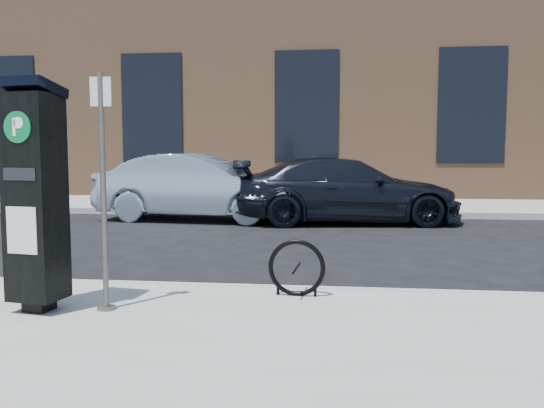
# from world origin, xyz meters

# --- Properties ---
(ground) EXTENTS (120.00, 120.00, 0.00)m
(ground) POSITION_xyz_m (0.00, 0.00, 0.00)
(ground) COLOR black
(ground) RESTS_ON ground
(sidewalk_far) EXTENTS (60.00, 12.00, 0.15)m
(sidewalk_far) POSITION_xyz_m (0.00, 14.00, 0.07)
(sidewalk_far) COLOR gray
(sidewalk_far) RESTS_ON ground
(curb_near) EXTENTS (60.00, 0.12, 0.16)m
(curb_near) POSITION_xyz_m (0.00, -0.02, 0.07)
(curb_near) COLOR #9E9B93
(curb_near) RESTS_ON ground
(curb_far) EXTENTS (60.00, 0.12, 0.16)m
(curb_far) POSITION_xyz_m (0.00, 8.02, 0.07)
(curb_far) COLOR #9E9B93
(curb_far) RESTS_ON ground
(building) EXTENTS (28.00, 10.05, 8.25)m
(building) POSITION_xyz_m (-0.00, 17.00, 4.15)
(building) COLOR brown
(building) RESTS_ON ground
(parking_kiosk) EXTENTS (0.56, 0.51, 2.15)m
(parking_kiosk) POSITION_xyz_m (-1.71, -1.23, 1.25)
(parking_kiosk) COLOR black
(parking_kiosk) RESTS_ON sidewalk_near
(sign_pole) EXTENTS (0.20, 0.18, 2.21)m
(sign_pole) POSITION_xyz_m (-1.10, -1.12, 1.25)
(sign_pole) COLOR #5C5751
(sign_pole) RESTS_ON sidewalk_near
(bike_rack) EXTENTS (0.60, 0.08, 0.59)m
(bike_rack) POSITION_xyz_m (0.65, -0.40, 0.44)
(bike_rack) COLOR black
(bike_rack) RESTS_ON sidewalk_near
(car_silver) EXTENTS (4.88, 2.10, 1.56)m
(car_silver) POSITION_xyz_m (-2.20, 6.96, 0.78)
(car_silver) COLOR #8C9EB2
(car_silver) RESTS_ON ground
(car_dark) EXTENTS (5.31, 2.71, 1.48)m
(car_dark) POSITION_xyz_m (1.22, 6.91, 0.74)
(car_dark) COLOR black
(car_dark) RESTS_ON ground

